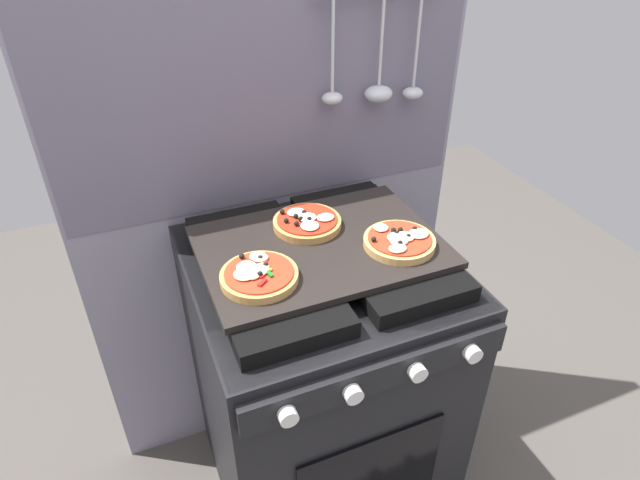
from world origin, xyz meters
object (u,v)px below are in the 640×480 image
at_px(pizza_left, 258,274).
at_px(baking_tray, 320,247).
at_px(stove, 320,383).
at_px(pizza_right, 400,241).
at_px(pizza_center, 307,222).

bearing_deg(pizza_left, baking_tray, 23.50).
distance_m(stove, pizza_left, 0.51).
bearing_deg(stove, pizza_right, -24.62).
height_order(pizza_left, pizza_center, same).
bearing_deg(pizza_right, stove, 155.38).
bearing_deg(pizza_left, stove, 23.03).
bearing_deg(stove, baking_tray, 90.00).
xyz_separation_m(pizza_left, pizza_center, (0.17, 0.15, -0.00)).
relative_size(stove, pizza_left, 5.55).
bearing_deg(pizza_left, pizza_right, -0.51).
relative_size(stove, pizza_center, 5.55).
distance_m(baking_tray, pizza_center, 0.08).
bearing_deg(pizza_right, baking_tray, 154.90).
bearing_deg(stove, pizza_left, -156.97).
distance_m(stove, baking_tray, 0.46).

